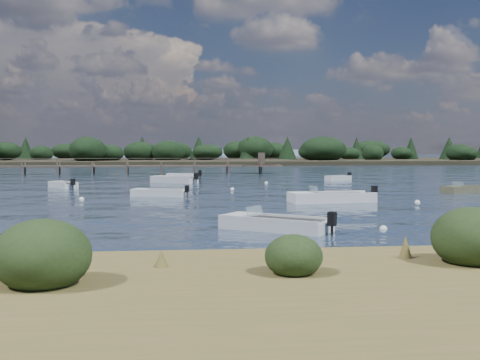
{
  "coord_description": "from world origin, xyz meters",
  "views": [
    {
      "loc": [
        -7.13,
        -29.27,
        3.35
      ],
      "look_at": [
        -2.47,
        14.0,
        1.0
      ],
      "focal_mm": 45.0,
      "sensor_mm": 36.0,
      "label": 1
    }
  ],
  "objects": [
    {
      "name": "tender_far_white",
      "position": [
        -6.39,
        34.12,
        0.18
      ],
      "size": [
        3.73,
        1.75,
        1.25
      ],
      "color": "silver",
      "rests_on": "ground"
    },
    {
      "name": "buoy_c",
      "position": [
        -13.17,
        10.31,
        0.0
      ],
      "size": [
        0.32,
        0.32,
        0.32
      ],
      "primitive_type": "sphere",
      "color": "silver",
      "rests_on": "ground"
    },
    {
      "name": "ground",
      "position": [
        0.0,
        60.0,
        0.0
      ],
      "size": [
        400.0,
        400.0,
        0.0
      ],
      "primitive_type": "plane",
      "color": "#172437",
      "rests_on": "ground"
    },
    {
      "name": "buoy_b",
      "position": [
        7.54,
        5.84,
        0.0
      ],
      "size": [
        0.32,
        0.32,
        0.32
      ],
      "primitive_type": "sphere",
      "color": "silver",
      "rests_on": "ground"
    },
    {
      "name": "dinghy_extra_a",
      "position": [
        -7.27,
        28.11,
        0.17
      ],
      "size": [
        4.61,
        4.02,
        1.26
      ],
      "color": "silver",
      "rests_on": "ground"
    },
    {
      "name": "jetty",
      "position": [
        -21.74,
        47.99,
        0.98
      ],
      "size": [
        64.5,
        3.2,
        3.4
      ],
      "color": "#483E35",
      "rests_on": "ground"
    },
    {
      "name": "tender_far_grey",
      "position": [
        -16.4,
        21.64,
        0.15
      ],
      "size": [
        2.77,
        3.09,
        1.07
      ],
      "color": "silver",
      "rests_on": "ground"
    },
    {
      "name": "buoy_a",
      "position": [
        1.36,
        -5.52,
        0.0
      ],
      "size": [
        0.32,
        0.32,
        0.32
      ],
      "primitive_type": "sphere",
      "color": "silver",
      "rests_on": "ground"
    },
    {
      "name": "tender_far_grey_b",
      "position": [
        9.3,
        30.18,
        0.15
      ],
      "size": [
        3.03,
        2.14,
        1.04
      ],
      "color": "silver",
      "rests_on": "ground"
    },
    {
      "name": "buoy_extra_a",
      "position": [
        -2.61,
        18.52,
        0.0
      ],
      "size": [
        0.32,
        0.32,
        0.32
      ],
      "primitive_type": "sphere",
      "color": "silver",
      "rests_on": "ground"
    },
    {
      "name": "shore_lip",
      "position": [
        0.0,
        -12.2,
        0.0
      ],
      "size": [
        160.0,
        0.6,
        0.3
      ],
      "primitive_type": "cube",
      "color": "black",
      "rests_on": "ground"
    },
    {
      "name": "dinghy_near_olive",
      "position": [
        -3.11,
        -5.31,
        0.15
      ],
      "size": [
        4.57,
        4.05,
        1.18
      ],
      "color": "silver",
      "rests_on": "ground"
    },
    {
      "name": "dinghy_mid_grey",
      "position": [
        -8.28,
        12.33,
        0.14
      ],
      "size": [
        4.04,
        2.47,
        1.01
      ],
      "color": "silver",
      "rests_on": "ground"
    },
    {
      "name": "far_headland",
      "position": [
        25.0,
        100.0,
        1.96
      ],
      "size": [
        190.0,
        40.0,
        5.8
      ],
      "color": "black",
      "rests_on": "ground"
    },
    {
      "name": "buoy_e",
      "position": [
        1.4,
        26.75,
        0.0
      ],
      "size": [
        0.32,
        0.32,
        0.32
      ],
      "primitive_type": "sphere",
      "color": "silver",
      "rests_on": "ground"
    },
    {
      "name": "dinghy_mid_white_a",
      "position": [
        2.38,
        6.69,
        0.17
      ],
      "size": [
        5.65,
        2.46,
        1.3
      ],
      "color": "silver",
      "rests_on": "ground"
    },
    {
      "name": "dinghy_mid_white_b",
      "position": [
        14.52,
        13.49,
        0.14
      ],
      "size": [
        4.22,
        2.58,
        1.03
      ],
      "color": "brown",
      "rests_on": "ground"
    }
  ]
}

